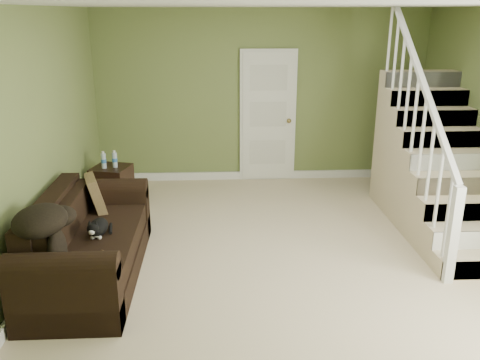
{
  "coord_description": "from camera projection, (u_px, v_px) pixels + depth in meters",
  "views": [
    {
      "loc": [
        -0.72,
        -4.96,
        2.55
      ],
      "look_at": [
        -0.46,
        0.14,
        0.84
      ],
      "focal_mm": 38.0,
      "sensor_mm": 36.0,
      "label": 1
    }
  ],
  "objects": [
    {
      "name": "baseboard_back",
      "position": [
        261.0,
        175.0,
        8.1
      ],
      "size": [
        5.0,
        0.04,
        0.12
      ],
      "primitive_type": "cube",
      "color": "white",
      "rests_on": "floor"
    },
    {
      "name": "staircase",
      "position": [
        432.0,
        171.0,
        6.35
      ],
      "size": [
        1.0,
        2.51,
        2.82
      ],
      "color": "#CABA92",
      "rests_on": "floor"
    },
    {
      "name": "throw_pillow",
      "position": [
        96.0,
        194.0,
        5.58
      ],
      "size": [
        0.31,
        0.44,
        0.42
      ],
      "primitive_type": "cube",
      "rotation": [
        0.0,
        -0.24,
        0.31
      ],
      "color": "#503620",
      "rests_on": "sofa"
    },
    {
      "name": "cat",
      "position": [
        98.0,
        228.0,
        4.94
      ],
      "size": [
        0.22,
        0.46,
        0.22
      ],
      "rotation": [
        0.0,
        0.0,
        -0.09
      ],
      "color": "black",
      "rests_on": "sofa"
    },
    {
      "name": "throw_blanket",
      "position": [
        40.0,
        220.0,
        4.28
      ],
      "size": [
        0.47,
        0.6,
        0.24
      ],
      "primitive_type": "ellipsoid",
      "rotation": [
        0.0,
        0.0,
        -0.06
      ],
      "color": "black",
      "rests_on": "sofa"
    },
    {
      "name": "side_table",
      "position": [
        112.0,
        186.0,
        6.91
      ],
      "size": [
        0.56,
        0.56,
        0.78
      ],
      "rotation": [
        0.0,
        0.0,
        -0.25
      ],
      "color": "black",
      "rests_on": "floor"
    },
    {
      "name": "baseboard_left",
      "position": [
        52.0,
        257.0,
        5.4
      ],
      "size": [
        0.04,
        5.5,
        0.12
      ],
      "primitive_type": "cube",
      "color": "white",
      "rests_on": "floor"
    },
    {
      "name": "door",
      "position": [
        268.0,
        117.0,
        7.79
      ],
      "size": [
        0.86,
        0.12,
        2.02
      ],
      "color": "white",
      "rests_on": "floor"
    },
    {
      "name": "wall_back",
      "position": [
        261.0,
        97.0,
        7.73
      ],
      "size": [
        5.0,
        0.04,
        2.6
      ],
      "primitive_type": "cube",
      "color": "olive",
      "rests_on": "floor"
    },
    {
      "name": "banana",
      "position": [
        94.0,
        258.0,
        4.47
      ],
      "size": [
        0.11,
        0.23,
        0.06
      ],
      "primitive_type": "ellipsoid",
      "rotation": [
        0.0,
        0.0,
        0.21
      ],
      "color": "gold",
      "rests_on": "sofa"
    },
    {
      "name": "wall_front",
      "position": [
        362.0,
        275.0,
        2.52
      ],
      "size": [
        5.0,
        0.04,
        2.6
      ],
      "primitive_type": "cube",
      "color": "olive",
      "rests_on": "floor"
    },
    {
      "name": "wall_left",
      "position": [
        35.0,
        144.0,
        5.01
      ],
      "size": [
        0.04,
        5.5,
        2.6
      ],
      "primitive_type": "cube",
      "color": "olive",
      "rests_on": "floor"
    },
    {
      "name": "ceiling",
      "position": [
        290.0,
        5.0,
        4.72
      ],
      "size": [
        5.0,
        5.5,
        0.01
      ],
      "primitive_type": "cube",
      "color": "white",
      "rests_on": "wall_back"
    },
    {
      "name": "sofa",
      "position": [
        86.0,
        247.0,
        5.04
      ],
      "size": [
        0.91,
        2.12,
        0.84
      ],
      "color": "black",
      "rests_on": "floor"
    },
    {
      "name": "floor",
      "position": [
        283.0,
        256.0,
        5.54
      ],
      "size": [
        5.0,
        5.5,
        0.01
      ],
      "primitive_type": "cube",
      "color": "#CABA92",
      "rests_on": "ground"
    }
  ]
}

